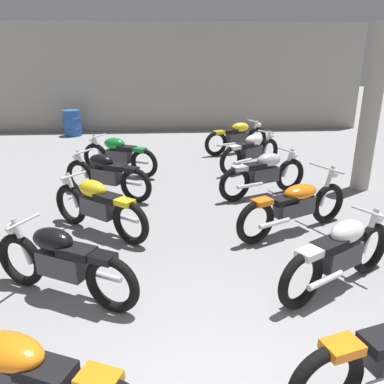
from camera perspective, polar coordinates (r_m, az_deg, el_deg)
The scene contains 13 objects.
back_wall at distance 14.12m, azimuth -2.34°, elevation 16.21°, with size 13.05×0.24×3.60m, color #9E998E.
support_pillar at distance 8.49m, azimuth 24.51°, elevation 10.75°, with size 0.36×0.36×3.20m, color #9E998E.
motorcycle_left_row_0 at distance 3.39m, azimuth -23.51°, elevation -23.28°, with size 2.04×1.03×0.97m.
motorcycle_left_row_1 at distance 4.70m, azimuth -18.35°, elevation -9.55°, with size 1.80×1.00×0.88m.
motorcycle_left_row_2 at distance 6.16m, azimuth -13.48°, elevation -1.91°, with size 1.62×1.30×0.88m.
motorcycle_left_row_3 at distance 7.67m, azimuth -12.34°, elevation 2.50°, with size 1.78×1.05×0.88m.
motorcycle_left_row_4 at distance 9.09m, azimuth -10.60°, elevation 5.31°, with size 1.80×1.01×0.88m.
motorcycle_right_row_1 at distance 4.94m, azimuth 20.70°, elevation -8.34°, with size 1.75×1.11×0.88m.
motorcycle_right_row_2 at distance 6.23m, azimuth 14.75°, elevation -1.85°, with size 2.00×1.11×0.97m.
motorcycle_right_row_3 at distance 7.69m, azimuth 10.44°, elevation 2.68°, with size 1.86×0.85×0.88m.
motorcycle_right_row_4 at distance 9.38m, azimuth 8.56°, elevation 5.88°, with size 1.66×1.24×0.88m.
motorcycle_right_row_5 at distance 10.93m, azimuth 6.56°, elevation 7.95°, with size 1.87×0.84×0.88m.
oil_drum at distance 13.82m, azimuth -17.00°, elevation 9.56°, with size 0.59×0.59×0.85m.
Camera 1 is at (-0.40, -1.54, 2.68)m, focal length 36.74 mm.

